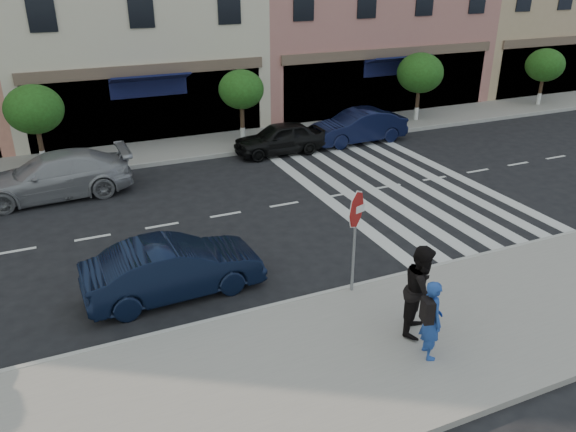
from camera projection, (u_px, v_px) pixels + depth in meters
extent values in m
plane|color=black|center=(274.00, 274.00, 14.25)|extent=(120.00, 120.00, 0.00)
cube|color=gray|center=(347.00, 359.00, 11.09)|extent=(60.00, 4.50, 0.15)
cube|color=gray|center=(174.00, 150.00, 23.38)|extent=(60.00, 3.00, 0.15)
cube|color=beige|center=(123.00, 3.00, 25.95)|extent=(11.00, 9.00, 11.00)
cylinder|color=#473323|center=(41.00, 145.00, 21.02)|extent=(0.18, 0.18, 1.60)
cylinder|color=silver|center=(43.00, 158.00, 21.22)|extent=(0.20, 0.20, 0.60)
ellipsoid|color=#204614|center=(34.00, 109.00, 20.45)|extent=(2.10, 2.10, 1.79)
cylinder|color=#473323|center=(242.00, 122.00, 23.93)|extent=(0.18, 0.18, 1.71)
cylinder|color=silver|center=(243.00, 134.00, 24.16)|extent=(0.20, 0.20, 0.60)
ellipsoid|color=#204614|center=(241.00, 89.00, 23.36)|extent=(1.90, 1.90, 1.62)
cylinder|color=#473323|center=(417.00, 103.00, 27.24)|extent=(0.18, 0.18, 1.65)
cylinder|color=silver|center=(416.00, 113.00, 27.46)|extent=(0.20, 0.20, 0.60)
ellipsoid|color=#204614|center=(420.00, 73.00, 26.65)|extent=(2.20, 2.20, 1.87)
cylinder|color=#473323|center=(540.00, 90.00, 30.20)|extent=(0.18, 0.18, 1.54)
cylinder|color=silver|center=(539.00, 99.00, 30.39)|extent=(0.20, 0.20, 0.60)
ellipsoid|color=#204614|center=(545.00, 65.00, 29.65)|extent=(2.00, 2.00, 1.70)
cylinder|color=gray|center=(354.00, 247.00, 12.81)|extent=(0.09, 0.09, 2.30)
cylinder|color=white|center=(356.00, 209.00, 12.41)|extent=(0.86, 0.28, 0.90)
cylinder|color=#9E1411|center=(357.00, 210.00, 12.40)|extent=(0.81, 0.27, 0.83)
cube|color=white|center=(357.00, 210.00, 12.37)|extent=(0.45, 0.16, 0.17)
imported|color=#21469A|center=(432.00, 319.00, 10.75)|extent=(0.55, 0.69, 1.66)
imported|color=black|center=(422.00, 290.00, 11.44)|extent=(1.21, 1.20, 1.97)
imported|color=black|center=(174.00, 268.00, 13.14)|extent=(4.22, 1.62, 1.37)
imported|color=gray|center=(53.00, 176.00, 18.64)|extent=(5.12, 2.19, 1.47)
imported|color=black|center=(280.00, 138.00, 22.93)|extent=(3.78, 1.52, 1.29)
imported|color=black|center=(358.00, 126.00, 24.36)|extent=(4.30, 1.57, 1.41)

